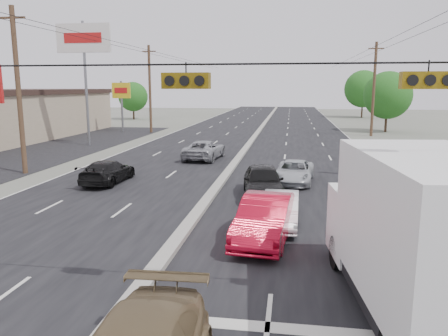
{
  "coord_description": "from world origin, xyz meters",
  "views": [
    {
      "loc": [
        3.79,
        -9.49,
        5.32
      ],
      "look_at": [
        1.26,
        7.05,
        2.2
      ],
      "focal_mm": 35.0,
      "sensor_mm": 36.0,
      "label": 1
    }
  ],
  "objects": [
    {
      "name": "ground",
      "position": [
        0.0,
        0.0,
        0.0
      ],
      "size": [
        200.0,
        200.0,
        0.0
      ],
      "primitive_type": "plane",
      "color": "#606356",
      "rests_on": "ground"
    },
    {
      "name": "road_surface",
      "position": [
        0.0,
        30.0,
        0.0
      ],
      "size": [
        20.0,
        160.0,
        0.02
      ],
      "primitive_type": "cube",
      "color": "black",
      "rests_on": "ground"
    },
    {
      "name": "center_median",
      "position": [
        0.0,
        30.0,
        0.1
      ],
      "size": [
        0.5,
        160.0,
        0.2
      ],
      "primitive_type": "cube",
      "color": "gray",
      "rests_on": "ground"
    },
    {
      "name": "parking_lot",
      "position": [
        -17.0,
        25.0,
        0.0
      ],
      "size": [
        10.0,
        42.0,
        0.02
      ],
      "primitive_type": "cube",
      "color": "black",
      "rests_on": "ground"
    },
    {
      "name": "utility_pole_left_b",
      "position": [
        -12.5,
        15.0,
        5.11
      ],
      "size": [
        1.6,
        0.3,
        10.0
      ],
      "color": "#422D1E",
      "rests_on": "ground"
    },
    {
      "name": "utility_pole_left_c",
      "position": [
        -12.5,
        40.0,
        5.11
      ],
      "size": [
        1.6,
        0.3,
        10.0
      ],
      "color": "#422D1E",
      "rests_on": "ground"
    },
    {
      "name": "utility_pole_right_c",
      "position": [
        12.5,
        40.0,
        5.11
      ],
      "size": [
        1.6,
        0.3,
        10.0
      ],
      "color": "#422D1E",
      "rests_on": "ground"
    },
    {
      "name": "traffic_signals",
      "position": [
        1.4,
        0.0,
        5.49
      ],
      "size": [
        25.0,
        0.3,
        0.54
      ],
      "color": "black",
      "rests_on": "ground"
    },
    {
      "name": "pole_sign_billboard",
      "position": [
        -14.5,
        28.0,
        8.87
      ],
      "size": [
        5.0,
        0.25,
        11.0
      ],
      "color": "slate",
      "rests_on": "ground"
    },
    {
      "name": "pole_sign_far",
      "position": [
        -16.0,
        40.0,
        4.41
      ],
      "size": [
        2.2,
        0.25,
        6.0
      ],
      "color": "slate",
      "rests_on": "ground"
    },
    {
      "name": "tree_left_far",
      "position": [
        -22.0,
        60.0,
        3.72
      ],
      "size": [
        4.8,
        4.8,
        6.12
      ],
      "color": "#382619",
      "rests_on": "ground"
    },
    {
      "name": "tree_right_mid",
      "position": [
        15.0,
        45.0,
        4.34
      ],
      "size": [
        5.6,
        5.6,
        7.14
      ],
      "color": "#382619",
      "rests_on": "ground"
    },
    {
      "name": "tree_right_far",
      "position": [
        16.0,
        70.0,
        4.96
      ],
      "size": [
        6.4,
        6.4,
        8.16
      ],
      "color": "#382619",
      "rests_on": "ground"
    },
    {
      "name": "box_truck",
      "position": [
        6.72,
        0.51,
        2.02
      ],
      "size": [
        3.49,
        7.99,
        3.94
      ],
      "rotation": [
        0.0,
        0.0,
        0.11
      ],
      "color": "black",
      "rests_on": "ground"
    },
    {
      "name": "red_sedan",
      "position": [
        3.0,
        5.2,
        0.78
      ],
      "size": [
        2.16,
        4.87,
        1.56
      ],
      "primitive_type": "imported",
      "rotation": [
        0.0,
        0.0,
        -0.11
      ],
      "color": "#BA0B24",
      "rests_on": "ground"
    },
    {
      "name": "queue_car_a",
      "position": [
        2.53,
        11.31,
        0.79
      ],
      "size": [
        2.43,
        4.83,
        1.58
      ],
      "primitive_type": "imported",
      "rotation": [
        0.0,
        0.0,
        0.13
      ],
      "color": "black",
      "rests_on": "ground"
    },
    {
      "name": "queue_car_b",
      "position": [
        3.5,
        6.96,
        0.63
      ],
      "size": [
        1.4,
        3.84,
        1.26
      ],
      "primitive_type": "imported",
      "rotation": [
        0.0,
        0.0,
        -0.02
      ],
      "color": "silver",
      "rests_on": "ground"
    },
    {
      "name": "queue_car_c",
      "position": [
        4.03,
        14.78,
        0.61
      ],
      "size": [
        2.47,
        4.61,
        1.23
      ],
      "primitive_type": "imported",
      "rotation": [
        0.0,
        0.0,
        -0.1
      ],
      "color": "#B6BBBF",
      "rests_on": "ground"
    },
    {
      "name": "queue_car_e",
      "position": [
        9.6,
        12.22,
        0.75
      ],
      "size": [
        1.94,
        4.46,
        1.5
      ],
      "primitive_type": "imported",
      "rotation": [
        0.0,
        0.0,
        0.04
      ],
      "color": "maroon",
      "rests_on": "ground"
    },
    {
      "name": "oncoming_near",
      "position": [
        -6.27,
        13.17,
        0.64
      ],
      "size": [
        1.93,
        4.49,
        1.29
      ],
      "primitive_type": "imported",
      "rotation": [
        0.0,
        0.0,
        3.11
      ],
      "color": "black",
      "rests_on": "ground"
    },
    {
      "name": "oncoming_far",
      "position": [
        -2.52,
        22.06,
        0.7
      ],
      "size": [
        2.73,
        5.19,
        1.39
      ],
      "primitive_type": "imported",
      "rotation": [
        0.0,
        0.0,
        3.06
      ],
      "color": "gray",
      "rests_on": "ground"
    }
  ]
}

